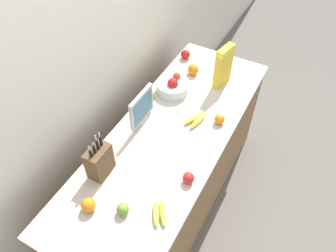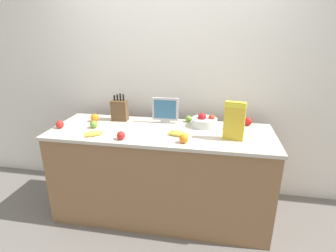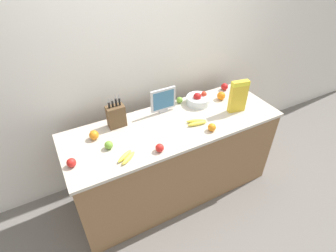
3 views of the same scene
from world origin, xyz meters
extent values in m
plane|color=slate|center=(0.00, 0.00, 0.00)|extent=(14.00, 14.00, 0.00)
cube|color=silver|center=(0.00, 0.59, 1.30)|extent=(9.00, 0.06, 2.60)
cube|color=olive|center=(0.00, 0.00, 0.45)|extent=(2.09, 0.72, 0.90)
cube|color=beige|center=(0.00, 0.00, 0.91)|extent=(2.12, 0.75, 0.03)
cube|color=brown|center=(-0.49, 0.23, 1.03)|extent=(0.16, 0.10, 0.21)
cylinder|color=black|center=(-0.54, 0.23, 1.17)|extent=(0.02, 0.02, 0.05)
cube|color=silver|center=(-0.54, 0.23, 1.21)|extent=(0.01, 0.00, 0.04)
cylinder|color=black|center=(-0.50, 0.23, 1.17)|extent=(0.02, 0.02, 0.06)
cube|color=silver|center=(-0.50, 0.23, 1.21)|extent=(0.01, 0.00, 0.02)
cylinder|color=black|center=(-0.47, 0.23, 1.18)|extent=(0.02, 0.02, 0.07)
cube|color=silver|center=(-0.47, 0.23, 1.24)|extent=(0.01, 0.00, 0.04)
cylinder|color=black|center=(-0.44, 0.23, 1.17)|extent=(0.02, 0.02, 0.07)
cube|color=silver|center=(-0.44, 0.23, 1.23)|extent=(0.01, 0.00, 0.04)
cube|color=#B7B7BC|center=(0.00, 0.23, 0.94)|extent=(0.09, 0.03, 0.03)
cube|color=#B7B7BC|center=(0.00, 0.23, 1.07)|extent=(0.27, 0.02, 0.23)
cube|color=#33668C|center=(0.00, 0.21, 1.07)|extent=(0.23, 0.00, 0.19)
cube|color=gold|center=(0.66, -0.10, 1.09)|extent=(0.18, 0.09, 0.34)
cube|color=yellow|center=(0.66, -0.10, 1.24)|extent=(0.18, 0.09, 0.04)
cylinder|color=silver|center=(0.40, 0.19, 0.97)|extent=(0.25, 0.25, 0.08)
sphere|color=red|center=(0.47, 0.20, 1.02)|extent=(0.06, 0.06, 0.06)
sphere|color=red|center=(0.38, 0.18, 1.02)|extent=(0.08, 0.08, 0.08)
ellipsoid|color=yellow|center=(-0.58, -0.22, 0.95)|extent=(0.16, 0.12, 0.04)
ellipsoid|color=yellow|center=(-0.56, -0.25, 0.95)|extent=(0.16, 0.12, 0.04)
ellipsoid|color=yellow|center=(0.18, -0.12, 0.95)|extent=(0.20, 0.07, 0.04)
ellipsoid|color=yellow|center=(0.19, -0.09, 0.95)|extent=(0.19, 0.11, 0.04)
sphere|color=#6B9E33|center=(-0.66, -0.05, 0.96)|extent=(0.07, 0.07, 0.07)
sphere|color=red|center=(0.83, 0.30, 0.97)|extent=(0.08, 0.08, 0.08)
sphere|color=#6B9E33|center=(0.23, 0.30, 0.96)|extent=(0.07, 0.07, 0.07)
sphere|color=red|center=(-0.29, -0.28, 0.96)|extent=(0.07, 0.07, 0.07)
sphere|color=orange|center=(0.66, 0.15, 0.97)|extent=(0.09, 0.09, 0.09)
sphere|color=orange|center=(-0.73, 0.14, 0.97)|extent=(0.08, 0.08, 0.08)
sphere|color=orange|center=(0.25, -0.26, 0.97)|extent=(0.08, 0.08, 0.08)
camera|label=1|loc=(-1.32, -0.70, 2.63)|focal=35.00mm
camera|label=2|loc=(0.48, -2.28, 1.81)|focal=28.00mm
camera|label=3|loc=(-1.00, -1.74, 2.42)|focal=28.00mm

